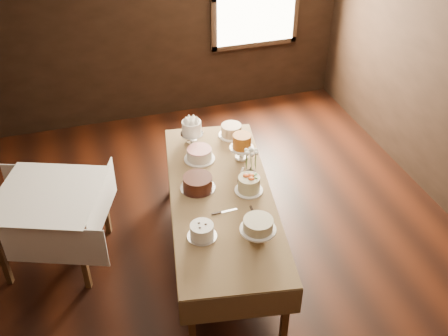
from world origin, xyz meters
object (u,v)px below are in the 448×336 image
at_px(display_table, 221,199).
at_px(cake_flowers, 249,184).
at_px(side_table, 49,202).
at_px(cake_speckled, 231,131).
at_px(cake_cream, 258,230).
at_px(flower_vase, 251,172).
at_px(cake_lattice, 199,155).
at_px(cake_caramel, 242,148).
at_px(cake_chocolate, 198,183).
at_px(cake_server_c, 208,178).
at_px(cake_server_a, 229,211).
at_px(cake_meringue, 192,132).
at_px(cake_swirl, 202,231).
at_px(cake_server_b, 255,218).
at_px(cake_server_d, 242,172).

relative_size(display_table, cake_flowers, 9.46).
relative_size(side_table, cake_speckled, 3.98).
bearing_deg(cake_cream, flower_vase, 74.49).
height_order(display_table, cake_cream, cake_cream).
bearing_deg(cake_flowers, cake_lattice, 115.90).
distance_m(cake_caramel, cake_chocolate, 0.67).
relative_size(display_table, cake_server_c, 10.59).
height_order(display_table, cake_server_a, cake_server_a).
distance_m(cake_lattice, cake_server_c, 0.34).
bearing_deg(cake_caramel, cake_cream, -102.24).
relative_size(side_table, cake_meringue, 4.65).
distance_m(side_table, cake_flowers, 1.87).
xyz_separation_m(cake_swirl, cake_server_b, (0.51, 0.09, -0.06)).
relative_size(side_table, flower_vase, 10.29).
xyz_separation_m(cake_lattice, cake_chocolate, (-0.14, -0.46, 0.01)).
relative_size(display_table, cake_swirl, 9.34).
distance_m(cake_flowers, cake_server_c, 0.44).
relative_size(cake_speckled, cake_caramel, 1.07).
height_order(cake_server_c, cake_server_d, same).
bearing_deg(cake_cream, cake_swirl, 160.61).
height_order(display_table, cake_lattice, cake_lattice).
bearing_deg(cake_swirl, cake_cream, -19.39).
height_order(cake_flowers, cake_server_c, cake_flowers).
height_order(cake_caramel, cake_cream, cake_caramel).
xyz_separation_m(cake_meringue, cake_server_b, (0.23, -1.36, -0.12)).
bearing_deg(display_table, flower_vase, 25.79).
xyz_separation_m(side_table, cake_server_c, (1.50, -0.14, 0.05)).
relative_size(cake_server_b, cake_server_d, 1.00).
xyz_separation_m(side_table, cake_caramel, (1.92, 0.09, 0.17)).
height_order(display_table, cake_swirl, cake_swirl).
bearing_deg(cake_caramel, cake_flowers, -101.57).
bearing_deg(cake_server_c, cake_lattice, 9.65).
xyz_separation_m(cake_cream, cake_server_a, (-0.12, 0.41, -0.09)).
bearing_deg(flower_vase, display_table, -154.21).
height_order(cake_flowers, cake_server_a, cake_flowers).
xyz_separation_m(cake_caramel, cake_flowers, (-0.11, -0.54, -0.05)).
distance_m(cake_meringue, cake_speckled, 0.44).
bearing_deg(cake_server_a, cake_cream, -75.68).
height_order(cake_swirl, cake_server_c, cake_swirl).
height_order(cake_lattice, cake_flowers, cake_flowers).
bearing_deg(cake_server_a, cake_caramel, 61.38).
bearing_deg(flower_vase, cake_cream, -105.51).
height_order(side_table, flower_vase, flower_vase).
relative_size(cake_caramel, flower_vase, 2.42).
distance_m(cake_lattice, cake_flowers, 0.71).
distance_m(cake_server_c, flower_vase, 0.41).
relative_size(cake_cream, cake_server_a, 1.40).
bearing_deg(side_table, cake_cream, -32.87).
relative_size(cake_cream, cake_server_b, 1.40).
relative_size(side_table, cake_cream, 3.62).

